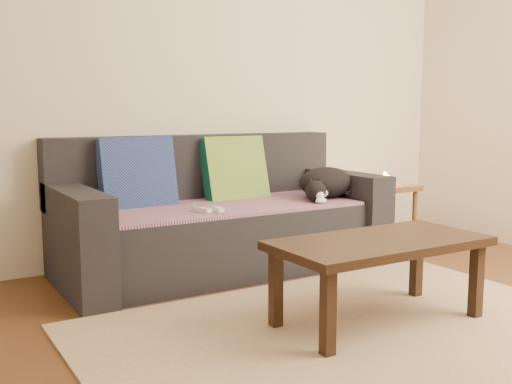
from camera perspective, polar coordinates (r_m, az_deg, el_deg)
ground at (r=2.78m, az=12.33°, el=-14.31°), size 4.50×4.50×0.00m
back_wall at (r=4.26m, az=-6.25°, el=11.26°), size 4.50×0.04×2.60m
sofa at (r=3.94m, az=-3.42°, el=-2.90°), size 2.10×0.94×0.87m
throw_blanket at (r=3.84m, az=-2.80°, el=-1.34°), size 1.66×0.74×0.02m
cushion_navy at (r=3.85m, az=-11.23°, el=1.54°), size 0.48×0.22×0.49m
cushion_green at (r=4.13m, az=-2.06°, el=2.11°), size 0.45×0.23×0.47m
cat at (r=4.12m, az=6.66°, el=0.82°), size 0.49×0.36×0.21m
wii_remote_a at (r=3.55m, az=-5.17°, el=-1.71°), size 0.06×0.15×0.03m
wii_remote_b at (r=3.57m, az=-3.79°, el=-1.63°), size 0.05×0.15×0.03m
side_table at (r=4.57m, az=12.14°, el=-0.37°), size 0.39×0.39×0.49m
candle at (r=4.55m, az=12.19°, el=1.16°), size 0.06×0.06×0.09m
rug at (r=2.88m, az=10.24°, el=-13.32°), size 2.50×1.80×0.01m
coffee_table at (r=2.97m, az=11.67°, el=-5.39°), size 1.06×0.53×0.42m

